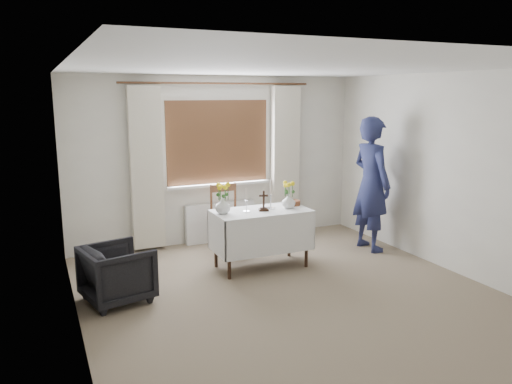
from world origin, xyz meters
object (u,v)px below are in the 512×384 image
(altar_table, at_px, (261,239))
(armchair, at_px, (117,273))
(flower_vase_left, at_px, (223,206))
(wooden_cross, at_px, (264,201))
(flower_vase_right, at_px, (289,201))
(person, at_px, (371,184))
(wooden_chair, at_px, (229,218))

(altar_table, xyz_separation_m, armchair, (-1.89, -0.35, -0.07))
(altar_table, height_order, flower_vase_left, flower_vase_left)
(wooden_cross, xyz_separation_m, flower_vase_right, (0.36, 0.00, -0.04))
(person, bearing_deg, armchair, 94.24)
(person, bearing_deg, wooden_chair, 66.27)
(wooden_chair, height_order, flower_vase_left, flower_vase_left)
(armchair, bearing_deg, person, -96.71)
(person, distance_m, flower_vase_left, 2.28)
(altar_table, distance_m, person, 1.86)
(armchair, height_order, flower_vase_left, flower_vase_left)
(flower_vase_left, height_order, flower_vase_right, flower_vase_left)
(armchair, distance_m, flower_vase_right, 2.35)
(altar_table, relative_size, person, 0.64)
(altar_table, relative_size, flower_vase_left, 6.04)
(altar_table, height_order, flower_vase_right, flower_vase_right)
(wooden_chair, bearing_deg, person, -24.23)
(wooden_chair, distance_m, wooden_cross, 0.96)
(altar_table, distance_m, flower_vase_left, 0.71)
(wooden_cross, height_order, flower_vase_right, wooden_cross)
(armchair, height_order, flower_vase_right, flower_vase_right)
(person, distance_m, flower_vase_right, 1.40)
(wooden_chair, relative_size, wooden_cross, 3.61)
(wooden_chair, bearing_deg, flower_vase_right, -61.65)
(armchair, relative_size, person, 0.36)
(flower_vase_right, bearing_deg, flower_vase_left, 175.45)
(person, height_order, flower_vase_right, person)
(flower_vase_right, bearing_deg, person, 4.21)
(wooden_cross, relative_size, flower_vase_right, 1.40)
(altar_table, distance_m, wooden_cross, 0.52)
(person, xyz_separation_m, flower_vase_left, (-2.28, -0.03, -0.10))
(altar_table, distance_m, flower_vase_right, 0.61)
(wooden_cross, height_order, flower_vase_left, wooden_cross)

